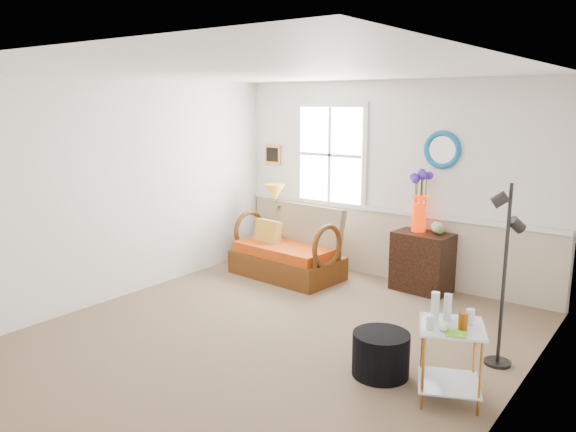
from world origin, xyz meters
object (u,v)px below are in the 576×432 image
Objects in this scene: cabinet at (422,262)px; ottoman at (381,354)px; loveseat at (287,242)px; side_table at (450,363)px; lamp_stand at (275,242)px; floor_lamp at (504,276)px.

cabinet is 2.39m from ottoman.
side_table is (2.95, -1.82, -0.16)m from loveseat.
lamp_stand is 0.81× the size of cabinet.
floor_lamp is at bearing -12.40° from loveseat.
side_table is 0.38× the size of floor_lamp.
loveseat is at bearing 148.28° from side_table.
side_table is at bearing -26.73° from loveseat.
lamp_stand is 3.96m from floor_lamp.
lamp_stand reaches higher than ottoman.
loveseat reaches higher than ottoman.
cabinet reaches higher than ottoman.
cabinet is 1.19× the size of side_table.
lamp_stand is 1.21× the size of ottoman.
ottoman is at bearing -32.35° from loveseat.
floor_lamp reaches higher than lamp_stand.
cabinet is 0.45× the size of floor_lamp.
ottoman is (2.90, -2.24, -0.11)m from lamp_stand.
floor_lamp is at bearing 46.90° from ottoman.
side_table is (3.52, -2.28, 0.01)m from lamp_stand.
loveseat reaches higher than cabinet.
loveseat is 2.42× the size of lamp_stand.
ottoman is (-0.76, -0.81, -0.63)m from floor_lamp.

